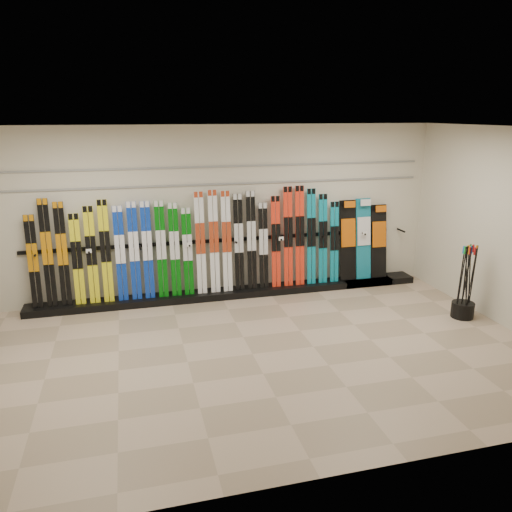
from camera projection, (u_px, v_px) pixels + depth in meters
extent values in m
plane|color=gray|center=(252.00, 354.00, 6.83)|extent=(8.00, 8.00, 0.00)
plane|color=beige|center=(217.00, 212.00, 8.74)|extent=(8.00, 0.00, 8.00)
plane|color=silver|center=(252.00, 129.00, 6.00)|extent=(8.00, 8.00, 0.00)
cube|color=black|center=(234.00, 293.00, 8.99)|extent=(8.00, 0.40, 0.12)
cube|color=black|center=(33.00, 262.00, 7.99)|extent=(0.17, 0.15, 1.52)
cube|color=black|center=(47.00, 254.00, 8.02)|extent=(0.17, 0.17, 1.77)
cube|color=black|center=(63.00, 254.00, 8.08)|extent=(0.17, 0.17, 1.71)
cube|color=yellow|center=(77.00, 260.00, 8.15)|extent=(0.17, 0.15, 1.51)
cube|color=yellow|center=(92.00, 255.00, 8.20)|extent=(0.17, 0.16, 1.62)
cube|color=yellow|center=(106.00, 251.00, 8.24)|extent=(0.17, 0.17, 1.71)
cube|color=#0D32A6|center=(120.00, 254.00, 8.31)|extent=(0.17, 0.16, 1.60)
cube|color=#0D32A6|center=(134.00, 251.00, 8.36)|extent=(0.17, 0.16, 1.66)
cube|color=#0D32A6|center=(147.00, 250.00, 8.41)|extent=(0.17, 0.16, 1.66)
cube|color=#055E0A|center=(161.00, 250.00, 8.47)|extent=(0.17, 0.16, 1.66)
cube|color=#055E0A|center=(175.00, 250.00, 8.53)|extent=(0.17, 0.16, 1.61)
cube|color=#055E0A|center=(188.00, 252.00, 8.59)|extent=(0.17, 0.15, 1.52)
cube|color=white|center=(200.00, 243.00, 8.62)|extent=(0.17, 0.18, 1.78)
cube|color=white|center=(214.00, 242.00, 8.68)|extent=(0.17, 0.18, 1.80)
cube|color=white|center=(227.00, 242.00, 8.73)|extent=(0.17, 0.18, 1.78)
cube|color=black|center=(239.00, 243.00, 8.79)|extent=(0.17, 0.17, 1.72)
cube|color=black|center=(251.00, 241.00, 8.84)|extent=(0.17, 0.17, 1.76)
cube|color=black|center=(263.00, 246.00, 8.92)|extent=(0.17, 0.15, 1.54)
cube|color=red|center=(276.00, 242.00, 8.96)|extent=(0.17, 0.16, 1.65)
cube|color=red|center=(288.00, 237.00, 9.00)|extent=(0.17, 0.18, 1.81)
cube|color=red|center=(300.00, 236.00, 9.06)|extent=(0.17, 0.18, 1.82)
cube|color=#0B7B92|center=(311.00, 237.00, 9.12)|extent=(0.17, 0.17, 1.76)
cube|color=#0B7B92|center=(323.00, 239.00, 9.18)|extent=(0.17, 0.16, 1.65)
cube|color=#0B7B92|center=(334.00, 242.00, 9.25)|extent=(0.17, 0.15, 1.50)
cube|color=black|center=(348.00, 240.00, 9.38)|extent=(0.32, 0.23, 1.50)
cube|color=#14728C|center=(363.00, 239.00, 9.45)|extent=(0.30, 0.24, 1.52)
cube|color=black|center=(379.00, 241.00, 9.54)|extent=(0.32, 0.22, 1.39)
cylinder|color=black|center=(462.00, 310.00, 8.04)|extent=(0.35, 0.35, 0.25)
cylinder|color=black|center=(469.00, 280.00, 7.95)|extent=(0.04, 0.13, 1.18)
cylinder|color=black|center=(465.00, 283.00, 7.83)|extent=(0.03, 0.11, 1.18)
cylinder|color=black|center=(467.00, 283.00, 7.84)|extent=(0.09, 0.03, 1.18)
cylinder|color=black|center=(461.00, 283.00, 7.85)|extent=(0.08, 0.03, 1.18)
cylinder|color=black|center=(466.00, 283.00, 7.82)|extent=(0.12, 0.09, 1.18)
cylinder|color=black|center=(472.00, 281.00, 7.91)|extent=(0.04, 0.03, 1.18)
cylinder|color=black|center=(460.00, 282.00, 7.87)|extent=(0.06, 0.03, 1.18)
cylinder|color=black|center=(466.00, 281.00, 7.94)|extent=(0.02, 0.11, 1.18)
cylinder|color=black|center=(471.00, 284.00, 7.79)|extent=(0.05, 0.13, 1.18)
cylinder|color=black|center=(464.00, 281.00, 7.92)|extent=(0.11, 0.11, 1.18)
cube|color=gray|center=(217.00, 184.00, 8.59)|extent=(7.60, 0.02, 0.03)
cube|color=gray|center=(217.00, 167.00, 8.50)|extent=(7.60, 0.02, 0.03)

